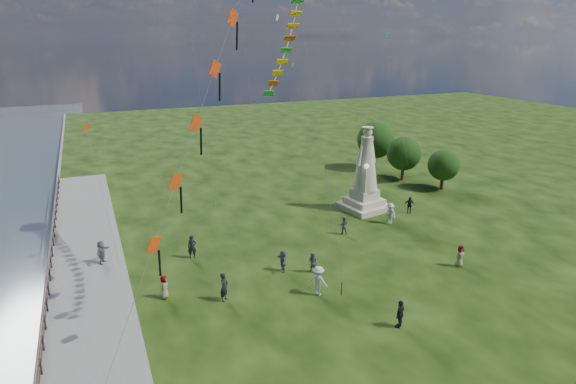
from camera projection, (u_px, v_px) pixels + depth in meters
name	position (u px, v px, depth m)	size (l,w,h in m)	color
waterfront	(68.00, 302.00, 29.44)	(200.00, 200.00, 1.51)	#34454E
statue	(365.00, 179.00, 44.08)	(4.42, 4.42, 7.78)	#B7AF8A
lamppost	(366.00, 178.00, 42.88)	(0.43, 0.43, 4.68)	silver
tree_row	(396.00, 148.00, 54.79)	(5.93, 13.62, 5.86)	#382314
person_0	(224.00, 287.00, 29.19)	(0.67, 0.44, 1.84)	black
person_1	(313.00, 263.00, 32.69)	(0.72, 0.44, 1.48)	#595960
person_2	(319.00, 281.00, 29.88)	(1.23, 0.64, 1.91)	silver
person_3	(400.00, 314.00, 26.54)	(0.98, 0.50, 1.67)	black
person_4	(460.00, 256.00, 33.61)	(0.77, 0.47, 1.57)	#595960
person_5	(102.00, 253.00, 33.88)	(1.58, 0.68, 1.70)	#595960
person_6	(192.00, 247.00, 34.86)	(0.64, 0.42, 1.75)	black
person_7	(343.00, 225.00, 39.18)	(0.74, 0.46, 1.53)	#595960
person_8	(390.00, 213.00, 41.29)	(1.20, 0.62, 1.86)	silver
person_9	(409.00, 205.00, 43.84)	(0.91, 0.47, 1.56)	black
person_10	(164.00, 287.00, 29.52)	(0.74, 0.46, 1.52)	#595960
person_11	(283.00, 261.00, 32.94)	(1.44, 0.62, 1.55)	#595960
red_kite_train	(204.00, 104.00, 24.87)	(10.58, 9.35, 19.49)	black
small_kites	(273.00, 46.00, 45.64)	(30.86, 19.99, 28.96)	silver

